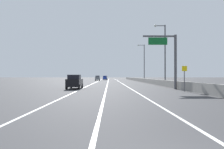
# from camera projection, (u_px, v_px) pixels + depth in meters

# --- Properties ---
(ground_plane) EXTENTS (320.00, 320.00, 0.00)m
(ground_plane) POSITION_uv_depth(u_px,v_px,m) (114.00, 81.00, 66.77)
(ground_plane) COLOR #38383A
(lane_stripe_left) EXTENTS (0.16, 130.00, 0.00)m
(lane_stripe_left) POSITION_uv_depth(u_px,v_px,m) (97.00, 82.00, 57.69)
(lane_stripe_left) COLOR silver
(lane_stripe_left) RESTS_ON ground_plane
(lane_stripe_center) EXTENTS (0.16, 130.00, 0.00)m
(lane_stripe_center) POSITION_uv_depth(u_px,v_px,m) (108.00, 82.00, 57.74)
(lane_stripe_center) COLOR silver
(lane_stripe_center) RESTS_ON ground_plane
(lane_stripe_right) EXTENTS (0.16, 130.00, 0.00)m
(lane_stripe_right) POSITION_uv_depth(u_px,v_px,m) (119.00, 82.00, 57.79)
(lane_stripe_right) COLOR silver
(lane_stripe_right) RESTS_ON ground_plane
(jersey_barrier_right) EXTENTS (0.60, 120.00, 1.10)m
(jersey_barrier_right) POSITION_uv_depth(u_px,v_px,m) (151.00, 81.00, 42.89)
(jersey_barrier_right) COLOR gray
(jersey_barrier_right) RESTS_ON ground_plane
(overhead_sign_gantry) EXTENTS (4.68, 0.36, 7.50)m
(overhead_sign_gantry) POSITION_uv_depth(u_px,v_px,m) (170.00, 55.00, 25.13)
(overhead_sign_gantry) COLOR #47474C
(overhead_sign_gantry) RESTS_ON ground_plane
(speed_advisory_sign) EXTENTS (0.60, 0.11, 3.00)m
(speed_advisory_sign) POSITION_uv_depth(u_px,v_px,m) (184.00, 77.00, 21.43)
(speed_advisory_sign) COLOR #4C4C51
(speed_advisory_sign) RESTS_ON ground_plane
(lamp_post_right_second) EXTENTS (2.14, 0.44, 11.32)m
(lamp_post_right_second) POSITION_uv_depth(u_px,v_px,m) (164.00, 51.00, 33.68)
(lamp_post_right_second) COLOR #4C4C51
(lamp_post_right_second) RESTS_ON ground_plane
(lamp_post_right_third) EXTENTS (2.14, 0.44, 11.32)m
(lamp_post_right_third) POSITION_uv_depth(u_px,v_px,m) (143.00, 61.00, 54.99)
(lamp_post_right_third) COLOR #4C4C51
(lamp_post_right_third) RESTS_ON ground_plane
(car_gray_0) EXTENTS (1.97, 4.61, 1.98)m
(car_gray_0) POSITION_uv_depth(u_px,v_px,m) (98.00, 78.00, 72.10)
(car_gray_0) COLOR slate
(car_gray_0) RESTS_ON ground_plane
(car_white_1) EXTENTS (1.88, 4.23, 1.94)m
(car_white_1) POSITION_uv_depth(u_px,v_px,m) (106.00, 78.00, 94.24)
(car_white_1) COLOR white
(car_white_1) RESTS_ON ground_plane
(car_blue_2) EXTENTS (1.97, 4.35, 1.89)m
(car_blue_2) POSITION_uv_depth(u_px,v_px,m) (105.00, 78.00, 82.50)
(car_blue_2) COLOR #1E389E
(car_blue_2) RESTS_ON ground_plane
(car_black_3) EXTENTS (1.95, 4.17, 2.00)m
(car_black_3) POSITION_uv_depth(u_px,v_px,m) (75.00, 82.00, 26.07)
(car_black_3) COLOR black
(car_black_3) RESTS_ON ground_plane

